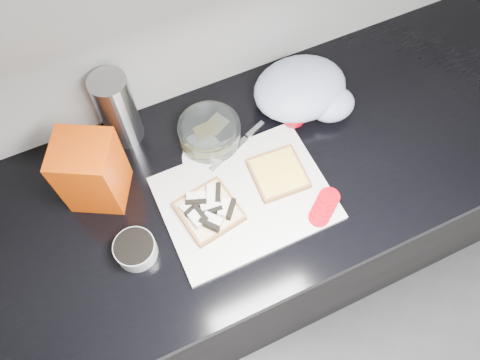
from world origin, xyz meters
The scene contains 14 objects.
base_cabinet centered at (0.00, 1.20, 0.43)m, with size 3.50×0.60×0.86m, color black.
countertop centered at (0.00, 1.20, 0.88)m, with size 3.50×0.64×0.04m, color black.
cutting_board centered at (-0.07, 1.14, 0.91)m, with size 0.40×0.30×0.01m, color silver.
bread_left centered at (-0.16, 1.14, 0.93)m, with size 0.16×0.16×0.04m.
bread_right centered at (0.03, 1.16, 0.92)m, with size 0.14×0.14×0.02m.
tomato_slices centered at (0.09, 1.03, 0.92)m, with size 0.10×0.09×0.02m.
knife centered at (0.00, 1.28, 0.91)m, with size 0.19×0.09×0.01m.
seed_tub centered at (-0.35, 1.12, 0.93)m, with size 0.09×0.09×0.05m.
tub_lid centered at (-0.12, 1.29, 0.90)m, with size 0.10×0.10×0.01m, color silver.
glass_bowl centered at (-0.08, 1.33, 0.93)m, with size 0.16×0.16×0.07m.
bread_bag centered at (-0.37, 1.30, 1.00)m, with size 0.13×0.12×0.20m, color #D73D03.
steel_canister centered at (-0.27, 1.44, 1.01)m, with size 0.09×0.09×0.22m, color #A3A4A8.
grocery_bag centered at (0.20, 1.33, 0.95)m, with size 0.26×0.23×0.11m.
whole_tomatoes centered at (0.18, 1.29, 0.93)m, with size 0.13×0.07×0.07m.
Camera 1 is at (-0.28, 0.70, 1.94)m, focal length 35.00 mm.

